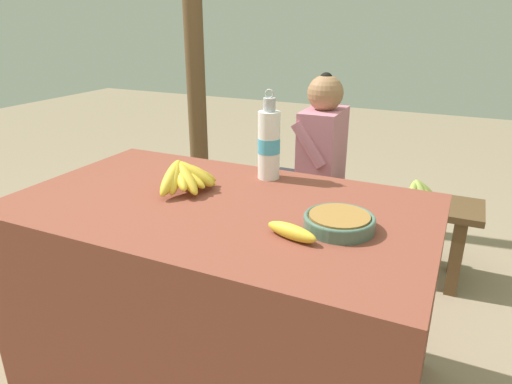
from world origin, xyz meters
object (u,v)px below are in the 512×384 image
object	(u,v)px
banana_bunch_ripe	(186,175)
wooden_bench	(334,199)
serving_bowl	(339,221)
seated_vendor	(314,154)
loose_banana_front	(292,232)
banana_bunch_green	(420,190)
support_post_near	(193,18)
water_bottle	(269,144)

from	to	relation	value
banana_bunch_ripe	wooden_bench	bearing A→B (deg)	76.38
banana_bunch_ripe	serving_bowl	xyz separation A→B (m)	(0.59, -0.08, -0.04)
seated_vendor	loose_banana_front	bearing A→B (deg)	104.41
banana_bunch_green	loose_banana_front	bearing A→B (deg)	-100.41
banana_bunch_green	support_post_near	size ratio (longest dim) A/B	0.09
seated_vendor	support_post_near	bearing A→B (deg)	-23.22
serving_bowl	support_post_near	bearing A→B (deg)	133.35
banana_bunch_ripe	seated_vendor	size ratio (longest dim) A/B	0.25
banana_bunch_ripe	support_post_near	xyz separation A→B (m)	(-0.88, 1.48, 0.53)
serving_bowl	loose_banana_front	bearing A→B (deg)	-131.35
water_bottle	support_post_near	bearing A→B (deg)	131.88
loose_banana_front	banana_bunch_green	world-z (taller)	loose_banana_front
banana_bunch_ripe	wooden_bench	xyz separation A→B (m)	(0.27, 1.10, -0.45)
serving_bowl	banana_bunch_green	world-z (taller)	serving_bowl
serving_bowl	wooden_bench	world-z (taller)	serving_bowl
serving_bowl	loose_banana_front	xyz separation A→B (m)	(-0.11, -0.12, -0.00)
banana_bunch_green	support_post_near	xyz separation A→B (m)	(-1.61, 0.39, 0.84)
seated_vendor	banana_bunch_green	xyz separation A→B (m)	(0.58, 0.02, -0.13)
banana_bunch_ripe	serving_bowl	bearing A→B (deg)	-7.70
banana_bunch_ripe	serving_bowl	size ratio (longest dim) A/B	1.28
seated_vendor	wooden_bench	bearing A→B (deg)	-166.17
serving_bowl	support_post_near	world-z (taller)	support_post_near
serving_bowl	seated_vendor	world-z (taller)	seated_vendor
support_post_near	banana_bunch_ripe	bearing A→B (deg)	-59.26
support_post_near	seated_vendor	bearing A→B (deg)	-22.29
banana_bunch_green	water_bottle	bearing A→B (deg)	-121.60
seated_vendor	banana_bunch_green	world-z (taller)	seated_vendor
banana_bunch_ripe	support_post_near	bearing A→B (deg)	120.74
loose_banana_front	seated_vendor	bearing A→B (deg)	105.34
banana_bunch_ripe	loose_banana_front	xyz separation A→B (m)	(0.49, -0.20, -0.04)
seated_vendor	support_post_near	world-z (taller)	support_post_near
banana_bunch_ripe	wooden_bench	world-z (taller)	banana_bunch_ripe
banana_bunch_ripe	loose_banana_front	distance (m)	0.53
wooden_bench	seated_vendor	distance (m)	0.29
loose_banana_front	seated_vendor	world-z (taller)	seated_vendor
loose_banana_front	seated_vendor	xyz separation A→B (m)	(-0.35, 1.26, -0.15)
serving_bowl	banana_bunch_green	xyz separation A→B (m)	(0.13, 1.17, -0.28)
banana_bunch_ripe	water_bottle	bearing A→B (deg)	50.38
water_bottle	support_post_near	xyz separation A→B (m)	(-1.10, 1.22, 0.45)
serving_bowl	banana_bunch_green	distance (m)	1.21
wooden_bench	support_post_near	xyz separation A→B (m)	(-1.15, 0.39, 0.98)
wooden_bench	banana_bunch_green	size ratio (longest dim) A/B	6.48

